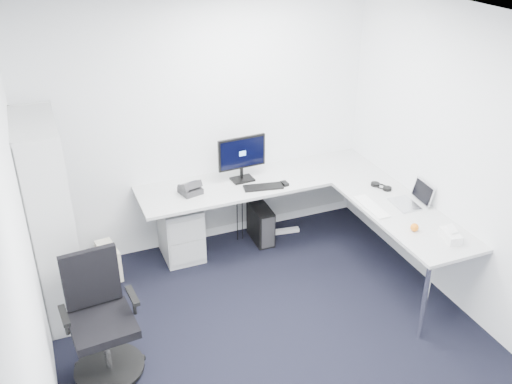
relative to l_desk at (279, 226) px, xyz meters
name	(u,v)px	position (x,y,z in m)	size (l,w,h in m)	color
ground	(287,360)	(-0.55, -1.40, -0.40)	(4.20, 4.20, 0.00)	black
ceiling	(298,33)	(-0.55, -1.40, 2.30)	(4.20, 4.20, 0.00)	white
wall_back	(204,125)	(-0.55, 0.70, 0.95)	(3.60, 0.02, 2.70)	white
wall_left	(29,277)	(-2.35, -1.40, 0.95)	(0.02, 4.20, 2.70)	white
wall_right	(487,180)	(1.25, -1.40, 0.95)	(0.02, 4.20, 2.70)	white
l_desk	(279,226)	(0.00, 0.00, 0.00)	(2.71, 1.52, 0.79)	#B4B7B6
drawer_pedestal	(181,231)	(-0.93, 0.45, -0.09)	(0.40, 0.50, 0.61)	#B4B7B6
bookshelf	(51,220)	(-2.17, 0.05, 0.53)	(0.36, 0.93, 1.85)	silver
task_chair	(102,322)	(-1.94, -0.97, 0.13)	(0.58, 0.58, 1.04)	black
black_pc_tower	(261,224)	(-0.03, 0.42, -0.19)	(0.19, 0.42, 0.41)	black
beige_pc_tower	(109,261)	(-1.71, 0.37, -0.23)	(0.16, 0.35, 0.34)	beige
power_strip	(283,231)	(0.26, 0.45, -0.37)	(0.37, 0.06, 0.04)	white
monitor	(242,159)	(-0.24, 0.41, 0.64)	(0.52, 0.17, 0.50)	black
black_keyboard	(263,187)	(-0.11, 0.16, 0.41)	(0.40, 0.14, 0.02)	black
mouse	(285,183)	(0.12, 0.14, 0.41)	(0.06, 0.09, 0.03)	black
desk_phone	(190,187)	(-0.83, 0.33, 0.46)	(0.20, 0.20, 0.14)	#2B2B2D
laptop	(406,195)	(1.02, -0.69, 0.51)	(0.31, 0.30, 0.22)	silver
white_keyboard	(372,207)	(0.69, -0.61, 0.40)	(0.13, 0.47, 0.02)	white
headphones	(381,185)	(1.01, -0.29, 0.42)	(0.13, 0.21, 0.06)	black
orange_fruit	(415,227)	(0.81, -1.12, 0.43)	(0.07, 0.07, 0.07)	orange
tissue_box	(451,236)	(1.01, -1.36, 0.43)	(0.12, 0.22, 0.08)	white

